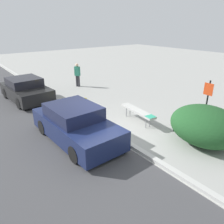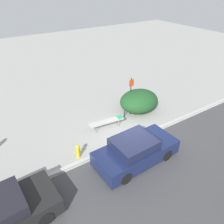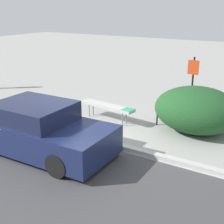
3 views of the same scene
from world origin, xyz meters
name	(u,v)px [view 1 (image 1 of 3)]	position (x,y,z in m)	size (l,w,h in m)	color
ground_plane	(112,135)	(0.00, 0.00, 0.00)	(60.00, 60.00, 0.00)	#9E9E99
curb	(112,134)	(0.00, 0.00, 0.07)	(60.00, 0.20, 0.13)	#B7B7B2
bench	(138,111)	(-0.35, 1.76, 0.52)	(2.18, 0.63, 0.58)	gray
bike_rack	(180,123)	(1.58, 2.28, 0.50)	(0.55, 0.07, 0.83)	black
sign_post	(206,104)	(2.24, 2.88, 1.38)	(0.36, 0.08, 2.30)	black
fire_hydrant	(85,104)	(-2.87, 0.45, 0.41)	(0.36, 0.22, 0.77)	gold
shrub_hedge	(205,125)	(2.60, 2.40, 0.73)	(2.70, 2.28, 1.46)	#1E4C23
pedestrian	(77,74)	(-7.45, 2.56, 0.89)	(0.43, 0.35, 1.66)	#333338
parked_car_near	(76,124)	(-0.60, -1.32, 0.64)	(4.23, 1.97, 1.38)	black
parked_car_far	(26,90)	(-6.66, -1.34, 0.61)	(3.93, 2.08, 1.31)	black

